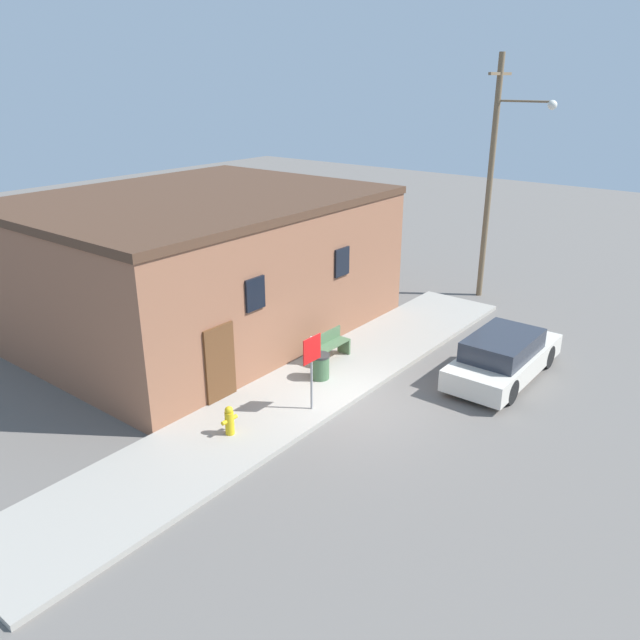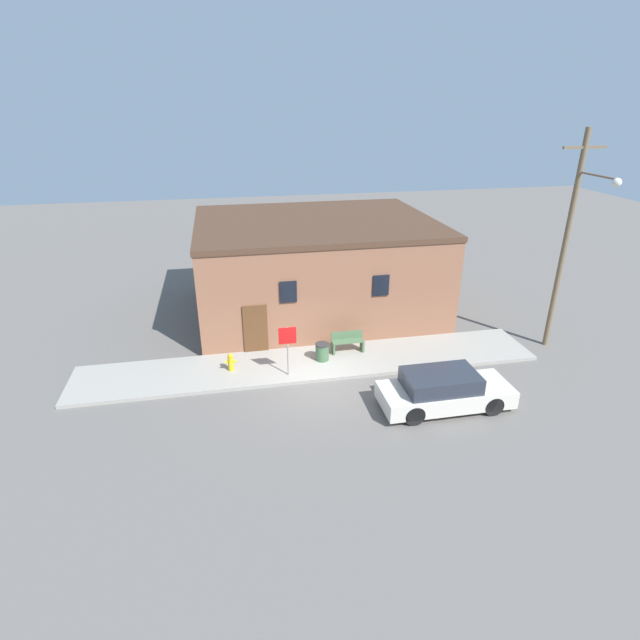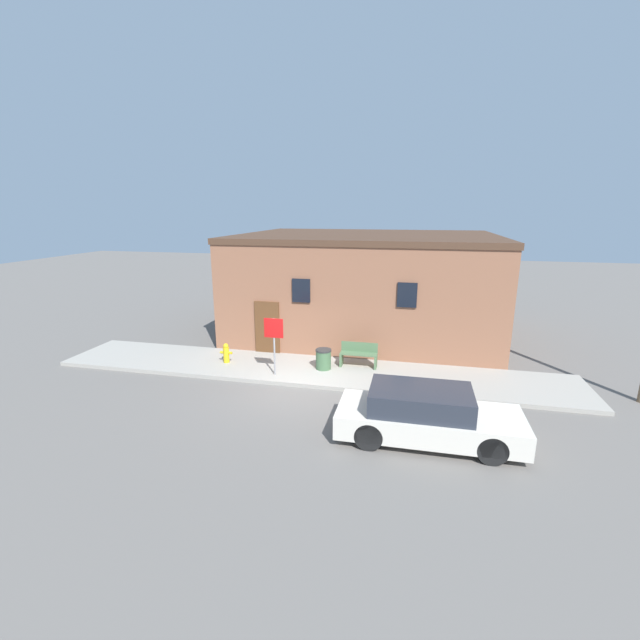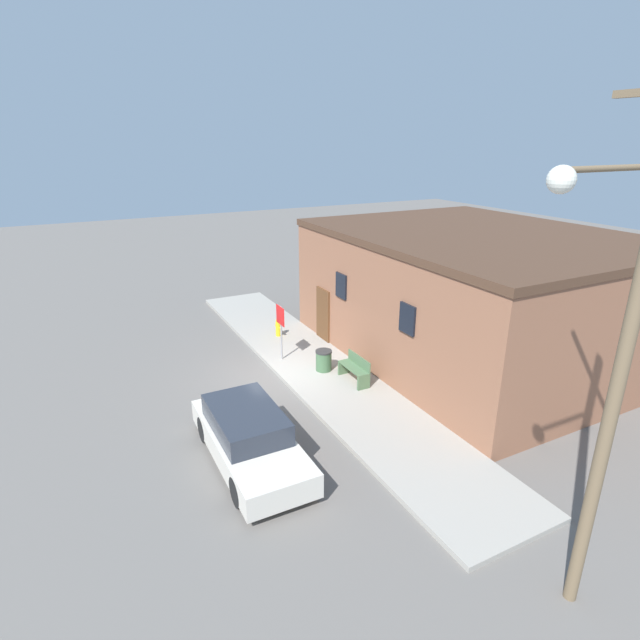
{
  "view_description": "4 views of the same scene",
  "coord_description": "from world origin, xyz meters",
  "px_view_note": "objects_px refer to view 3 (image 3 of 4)",
  "views": [
    {
      "loc": [
        -12.0,
        -8.31,
        8.1
      ],
      "look_at": [
        0.4,
        1.42,
        1.96
      ],
      "focal_mm": 35.0,
      "sensor_mm": 36.0,
      "label": 1
    },
    {
      "loc": [
        -3.07,
        -16.05,
        9.87
      ],
      "look_at": [
        0.4,
        1.42,
        1.96
      ],
      "focal_mm": 28.0,
      "sensor_mm": 36.0,
      "label": 2
    },
    {
      "loc": [
        3.54,
        -12.55,
        5.67
      ],
      "look_at": [
        0.4,
        1.42,
        1.96
      ],
      "focal_mm": 24.0,
      "sensor_mm": 36.0,
      "label": 3
    },
    {
      "loc": [
        14.32,
        -5.74,
        7.65
      ],
      "look_at": [
        0.4,
        1.42,
        1.96
      ],
      "focal_mm": 28.0,
      "sensor_mm": 36.0,
      "label": 4
    }
  ],
  "objects_px": {
    "bench": "(359,355)",
    "parked_car": "(426,415)",
    "fire_hydrant": "(226,353)",
    "stop_sign": "(274,336)",
    "trash_bin": "(323,359)"
  },
  "relations": [
    {
      "from": "bench",
      "to": "parked_car",
      "type": "xyz_separation_m",
      "value": [
        2.3,
        -4.47,
        0.09
      ]
    },
    {
      "from": "fire_hydrant",
      "to": "stop_sign",
      "type": "distance_m",
      "value": 2.52
    },
    {
      "from": "trash_bin",
      "to": "fire_hydrant",
      "type": "bearing_deg",
      "value": -177.69
    },
    {
      "from": "stop_sign",
      "to": "trash_bin",
      "type": "xyz_separation_m",
      "value": [
        1.51,
        0.93,
        -1.04
      ]
    },
    {
      "from": "trash_bin",
      "to": "bench",
      "type": "bearing_deg",
      "value": 23.98
    },
    {
      "from": "bench",
      "to": "stop_sign",
      "type": "bearing_deg",
      "value": -151.59
    },
    {
      "from": "bench",
      "to": "trash_bin",
      "type": "distance_m",
      "value": 1.31
    },
    {
      "from": "fire_hydrant",
      "to": "parked_car",
      "type": "relative_size",
      "value": 0.16
    },
    {
      "from": "stop_sign",
      "to": "trash_bin",
      "type": "height_order",
      "value": "stop_sign"
    },
    {
      "from": "fire_hydrant",
      "to": "stop_sign",
      "type": "relative_size",
      "value": 0.37
    },
    {
      "from": "trash_bin",
      "to": "parked_car",
      "type": "distance_m",
      "value": 5.27
    },
    {
      "from": "parked_car",
      "to": "trash_bin",
      "type": "bearing_deg",
      "value": 131.54
    },
    {
      "from": "stop_sign",
      "to": "parked_car",
      "type": "relative_size",
      "value": 0.44
    },
    {
      "from": "bench",
      "to": "parked_car",
      "type": "bearing_deg",
      "value": -62.8
    },
    {
      "from": "fire_hydrant",
      "to": "trash_bin",
      "type": "height_order",
      "value": "fire_hydrant"
    }
  ]
}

